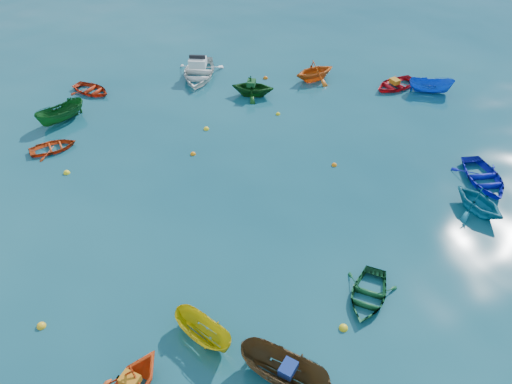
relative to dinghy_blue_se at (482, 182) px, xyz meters
name	(u,v)px	position (x,y,z in m)	size (l,w,h in m)	color
ground	(307,262)	(-11.49, -0.45, 0.00)	(160.00, 160.00, 0.00)	#0A3C4D
sampan_brown_mid	(284,379)	(-15.32, -4.88, 0.00)	(1.34, 3.56, 1.38)	#4F371C
dinghy_blue_se	(482,182)	(0.00, 0.00, 0.00)	(2.60, 3.64, 0.75)	#0D14A5
sampan_yellow_mid	(205,338)	(-17.21, -1.95, 0.00)	(1.08, 2.87, 1.11)	gold
dinghy_green_e	(367,298)	(-10.35, -3.36, 0.00)	(2.19, 3.06, 0.63)	#114924
dinghy_cyan_se	(476,211)	(-2.10, -1.54, 0.00)	(2.43, 2.82, 1.48)	#166F8B
dinghy_red_nw	(54,150)	(-19.99, 13.93, 0.00)	(1.90, 2.65, 0.55)	#C53910
dinghy_green_n	(253,95)	(-6.68, 14.14, 0.00)	(2.45, 2.85, 1.50)	#0F4312
dinghy_red_ne	(395,87)	(2.66, 10.48, 0.00)	(2.33, 3.26, 0.68)	red
sampan_blue_far	(429,92)	(4.32, 8.80, 0.00)	(1.13, 2.99, 1.16)	blue
dinghy_red_far	(92,92)	(-16.34, 19.71, 0.00)	(2.07, 2.90, 0.60)	red
dinghy_orange_far	(314,80)	(-1.74, 14.06, 0.00)	(2.59, 3.00, 1.58)	#D35B13
sampan_green_far	(63,121)	(-18.87, 16.83, 0.00)	(1.23, 3.25, 1.26)	#13541D
motorboat_white	(199,77)	(-8.90, 18.37, 0.00)	(3.33, 4.66, 1.57)	white
tarp_blue_a	(288,369)	(-15.24, -5.00, 0.85)	(0.67, 0.51, 0.33)	navy
tarp_orange_a	(130,380)	(-20.34, -2.86, 0.95)	(0.66, 0.50, 0.32)	orange
tarp_green_b	(251,83)	(-6.76, 14.19, 0.92)	(0.72, 0.55, 0.35)	#11461C
tarp_orange_b	(395,81)	(2.56, 10.48, 0.50)	(0.65, 0.49, 0.32)	orange
buoy_or_a	(293,374)	(-14.91, -4.88, 0.00)	(0.34, 0.34, 0.34)	orange
buoy_ye_a	(343,328)	(-12.11, -4.12, 0.00)	(0.37, 0.37, 0.37)	yellow
buoy_ye_b	(42,326)	(-22.78, 1.62, 0.00)	(0.37, 0.37, 0.37)	yellow
buoy_or_c	(193,154)	(-12.92, 9.66, 0.00)	(0.32, 0.32, 0.32)	orange
buoy_ye_c	(206,129)	(-11.19, 11.74, 0.00)	(0.35, 0.35, 0.35)	yellow
buoy_or_d	(334,165)	(-6.28, 4.96, 0.00)	(0.31, 0.31, 0.31)	orange
buoy_ye_d	(67,173)	(-19.79, 11.29, 0.00)	(0.36, 0.36, 0.36)	yellow
buoy_or_e	(266,78)	(-4.74, 15.87, 0.00)	(0.35, 0.35, 0.35)	#CF5A0B
buoy_ye_e	(278,114)	(-6.38, 11.18, 0.00)	(0.29, 0.29, 0.29)	yellow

